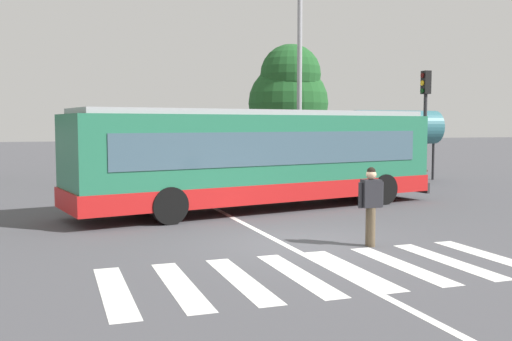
# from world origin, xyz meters

# --- Properties ---
(ground_plane) EXTENTS (160.00, 160.00, 0.00)m
(ground_plane) POSITION_xyz_m (0.00, 0.00, 0.00)
(ground_plane) COLOR #47474C
(city_transit_bus) EXTENTS (12.24, 4.87, 3.06)m
(city_transit_bus) POSITION_xyz_m (0.94, 5.33, 1.59)
(city_transit_bus) COLOR black
(city_transit_bus) RESTS_ON ground_plane
(pedestrian_crossing_street) EXTENTS (0.58, 0.29, 1.72)m
(pedestrian_crossing_street) POSITION_xyz_m (1.29, -0.68, 0.97)
(pedestrian_crossing_street) COLOR brown
(pedestrian_crossing_street) RESTS_ON ground_plane
(parked_car_charcoal) EXTENTS (2.29, 4.67, 1.35)m
(parked_car_charcoal) POSITION_xyz_m (-2.36, 13.83, 0.77)
(parked_car_charcoal) COLOR black
(parked_car_charcoal) RESTS_ON ground_plane
(parked_car_white) EXTENTS (2.01, 4.57, 1.35)m
(parked_car_white) POSITION_xyz_m (0.23, 14.37, 0.77)
(parked_car_white) COLOR black
(parked_car_white) RESTS_ON ground_plane
(parked_car_red) EXTENTS (2.02, 4.58, 1.35)m
(parked_car_red) POSITION_xyz_m (3.08, 14.16, 0.77)
(parked_car_red) COLOR black
(parked_car_red) RESTS_ON ground_plane
(traffic_light_far_corner) EXTENTS (0.33, 0.32, 4.70)m
(traffic_light_far_corner) POSITION_xyz_m (8.67, 7.86, 3.16)
(traffic_light_far_corner) COLOR #28282B
(traffic_light_far_corner) RESTS_ON ground_plane
(bus_stop_shelter) EXTENTS (4.28, 1.54, 3.25)m
(bus_stop_shelter) POSITION_xyz_m (9.73, 11.59, 2.42)
(bus_stop_shelter) COLOR #28282B
(bus_stop_shelter) RESTS_ON ground_plane
(twin_arm_street_lamp) EXTENTS (4.03, 0.32, 8.83)m
(twin_arm_street_lamp) POSITION_xyz_m (4.51, 10.63, 5.42)
(twin_arm_street_lamp) COLOR #939399
(twin_arm_street_lamp) RESTS_ON ground_plane
(background_tree_right) EXTENTS (4.47, 4.47, 7.01)m
(background_tree_right) POSITION_xyz_m (7.38, 18.69, 4.23)
(background_tree_right) COLOR brown
(background_tree_right) RESTS_ON ground_plane
(crosswalk_painted_stripes) EXTENTS (7.80, 3.10, 0.01)m
(crosswalk_painted_stripes) POSITION_xyz_m (-0.62, -2.36, 0.00)
(crosswalk_painted_stripes) COLOR silver
(crosswalk_painted_stripes) RESTS_ON ground_plane
(lane_center_line) EXTENTS (0.16, 24.00, 0.01)m
(lane_center_line) POSITION_xyz_m (-0.41, 2.00, 0.00)
(lane_center_line) COLOR silver
(lane_center_line) RESTS_ON ground_plane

